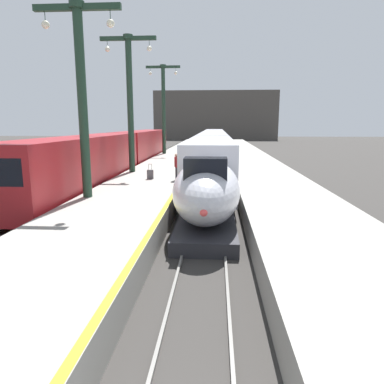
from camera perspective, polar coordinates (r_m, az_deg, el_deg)
platform_left at (r=27.58m, az=-5.36°, el=2.52°), size 4.80×110.00×1.05m
platform_right at (r=27.46m, az=11.58°, el=2.31°), size 4.80×110.00×1.05m
platform_left_safety_stripe at (r=27.23m, az=-0.63°, el=3.58°), size 0.20×107.80×0.01m
rail_main_left at (r=30.03m, az=1.73°, el=2.36°), size 0.08×110.00×0.12m
rail_main_right at (r=30.01m, az=4.60°, el=2.32°), size 0.08×110.00×0.12m
rail_secondary_left at (r=31.40m, az=-13.22°, el=2.45°), size 0.08×110.00×0.12m
rail_secondary_right at (r=30.99m, az=-10.57°, el=2.45°), size 0.08×110.00×0.12m
highspeed_train_main at (r=38.87m, az=3.40°, el=7.14°), size 2.92×56.43×3.60m
regional_train_adjacent at (r=32.12m, az=-11.46°, el=6.43°), size 2.85×36.60×3.80m
station_column_mid at (r=17.76m, az=-17.55°, el=16.47°), size 4.00×0.68×8.89m
station_column_far at (r=26.66m, az=-10.09°, el=15.71°), size 4.00×0.68×9.67m
station_column_distant at (r=42.77m, az=-4.66°, el=14.42°), size 4.00×0.68×10.26m
passenger_near_edge at (r=22.29m, az=-2.56°, el=4.47°), size 0.30×0.56×1.69m
rolling_suitcase at (r=22.99m, az=-6.81°, el=2.88°), size 0.40×0.22×0.98m
terminus_back_wall at (r=104.19m, az=3.83°, el=12.33°), size 36.00×2.00×14.00m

